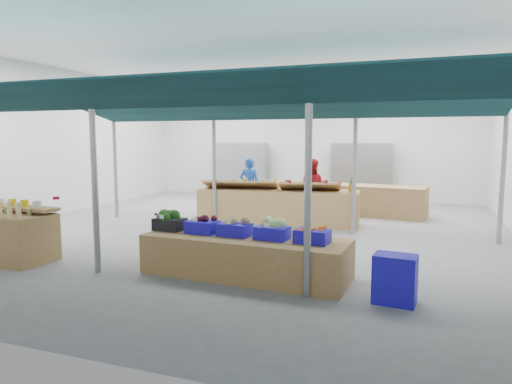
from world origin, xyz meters
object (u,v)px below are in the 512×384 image
(crate_stack, at_px, (395,279))
(vendor_right, at_px, (311,188))
(bottle_shelf, at_px, (6,234))
(fruit_counter, at_px, (278,207))
(veg_counter, at_px, (245,256))
(vendor_left, at_px, (250,186))

(crate_stack, height_order, vendor_right, vendor_right)
(vendor_right, bearing_deg, bottle_shelf, 50.32)
(fruit_counter, bearing_deg, veg_counter, -84.55)
(bottle_shelf, height_order, vendor_left, vendor_left)
(bottle_shelf, height_order, veg_counter, bottle_shelf)
(bottle_shelf, relative_size, vendor_right, 1.20)
(vendor_right, bearing_deg, fruit_counter, 56.07)
(veg_counter, xyz_separation_m, vendor_left, (-2.06, 5.63, 0.50))
(fruit_counter, distance_m, vendor_right, 1.31)
(bottle_shelf, xyz_separation_m, veg_counter, (4.46, 0.51, -0.14))
(fruit_counter, relative_size, vendor_left, 2.50)
(crate_stack, distance_m, vendor_left, 7.50)
(bottle_shelf, bearing_deg, vendor_left, 73.09)
(vendor_left, bearing_deg, vendor_right, 174.68)
(veg_counter, distance_m, vendor_left, 6.02)
(veg_counter, xyz_separation_m, fruit_counter, (-0.86, 4.53, 0.12))
(bottle_shelf, relative_size, veg_counter, 0.60)
(veg_counter, xyz_separation_m, vendor_right, (-0.26, 5.63, 0.50))
(veg_counter, height_order, crate_stack, crate_stack)
(fruit_counter, xyz_separation_m, vendor_left, (-1.20, 1.10, 0.38))
(bottle_shelf, height_order, fruit_counter, bottle_shelf)
(bottle_shelf, distance_m, fruit_counter, 6.20)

